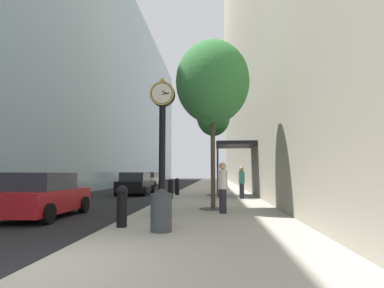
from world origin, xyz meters
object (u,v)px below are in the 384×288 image
street_tree_mid_near (213,118)px  car_red_mid (43,196)px  bollard_fourth (171,188)px  street_tree_near (212,82)px  street_clock (162,139)px  car_black_far (136,184)px  bollard_fifth (177,186)px  pedestrian_by_clock (223,186)px  car_white_near (150,179)px  bollard_third (161,191)px  pedestrian_walking (242,182)px  trash_bin (161,209)px  bollard_nearest (122,205)px

street_tree_mid_near → car_red_mid: size_ratio=1.51×
bollard_fourth → street_tree_near: 7.10m
street_clock → street_tree_mid_near: (1.69, 9.90, 2.42)m
car_black_far → bollard_fourth: bearing=-57.0°
street_clock → bollard_fourth: (-0.69, 7.02, -2.00)m
car_black_far → bollard_fifth: bearing=-30.5°
bollard_fourth → pedestrian_by_clock: 6.76m
street_clock → car_white_near: bearing=102.4°
bollard_third → pedestrian_by_clock: 4.16m
bollard_fifth → pedestrian_walking: bearing=-35.9°
bollard_fourth → bollard_fifth: same height
street_tree_near → car_black_far: 12.21m
street_tree_near → trash_bin: (-1.24, -4.85, -4.55)m
bollard_nearest → trash_bin: 1.28m
bollard_third → bollard_fifth: size_ratio=1.00×
car_white_near → trash_bin: bearing=-77.8°
pedestrian_walking → car_white_near: size_ratio=0.41×
bollard_nearest → bollard_third: 6.14m
bollard_fourth → bollard_third: bearing=-90.0°
car_black_far → car_red_mid: bearing=-91.6°
street_tree_near → pedestrian_by_clock: bearing=-74.3°
pedestrian_walking → street_clock: bearing=-114.1°
street_clock → bollard_third: street_clock is taller
street_clock → street_tree_mid_near: bearing=80.3°
street_tree_near → bollard_fourth: bearing=115.8°
street_clock → car_white_near: 27.39m
bollard_nearest → car_white_near: car_white_near is taller
bollard_fifth → bollard_fourth: bearing=-90.0°
bollard_fourth → pedestrian_walking: bearing=3.3°
street_clock → pedestrian_by_clock: street_clock is taller
street_tree_mid_near → street_clock: bearing=-99.7°
street_tree_near → trash_bin: size_ratio=6.49×
trash_bin → car_black_far: (-4.37, 14.74, 0.10)m
bollard_fifth → street_tree_near: (2.39, -8.00, 4.52)m
street_tree_near → pedestrian_walking: size_ratio=3.88×
bollard_nearest → street_tree_mid_near: street_tree_mid_near is taller
pedestrian_walking → bollard_third: bearing=-140.1°
street_clock → trash_bin: bearing=-80.6°
bollard_third → bollard_fifth: 6.14m
car_black_far → bollard_third: bearing=-68.2°
pedestrian_walking → pedestrian_by_clock: 6.51m
street_clock → pedestrian_walking: bearing=65.9°
car_red_mid → bollard_nearest: bearing=-34.5°
street_clock → car_black_far: (-3.91, 11.99, -1.93)m
bollard_fifth → pedestrian_by_clock: 9.65m
street_clock → pedestrian_by_clock: 2.74m
bollard_fourth → street_tree_near: street_tree_near is taller
street_tree_near → car_white_near: (-7.58, 24.59, -4.44)m
bollard_fifth → street_tree_mid_near: street_tree_mid_near is taller
car_red_mid → car_black_far: size_ratio=0.93×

